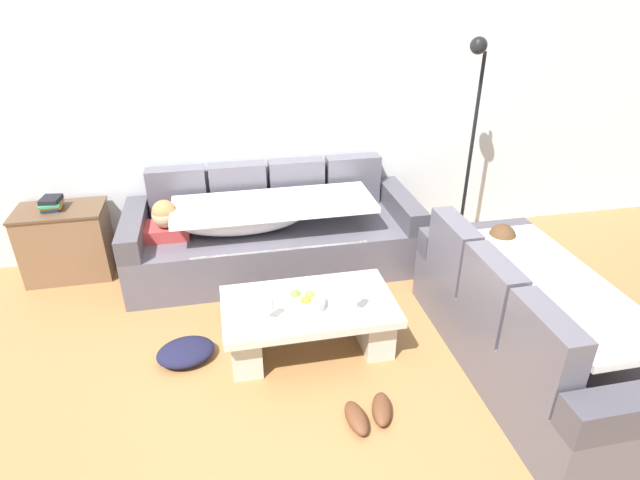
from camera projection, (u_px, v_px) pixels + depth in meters
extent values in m
plane|color=olive|center=(311.00, 390.00, 3.34)|extent=(14.00, 14.00, 0.00)
cube|color=silver|center=(264.00, 106.00, 4.57)|extent=(9.00, 0.10, 2.70)
cube|color=#54515C|center=(275.00, 247.00, 4.63)|extent=(2.52, 0.92, 0.42)
cube|color=#54515C|center=(178.00, 193.00, 4.60)|extent=(0.51, 0.16, 0.46)
cube|color=#54515C|center=(238.00, 188.00, 4.70)|extent=(0.51, 0.16, 0.46)
cube|color=#54515C|center=(297.00, 184.00, 4.80)|extent=(0.51, 0.16, 0.46)
cube|color=#54515C|center=(353.00, 180.00, 4.90)|extent=(0.51, 0.16, 0.46)
cube|color=#43414A|center=(133.00, 228.00, 4.27)|extent=(0.18, 0.92, 0.20)
cube|color=#43414A|center=(401.00, 205.00, 4.69)|extent=(0.18, 0.92, 0.20)
cube|color=#B23838|center=(168.00, 230.00, 4.33)|extent=(0.36, 0.28, 0.11)
sphere|color=tan|center=(165.00, 215.00, 4.22)|extent=(0.21, 0.21, 0.21)
sphere|color=#9E7042|center=(164.00, 212.00, 4.21)|extent=(0.20, 0.20, 0.20)
ellipsoid|color=white|center=(241.00, 217.00, 4.37)|extent=(1.10, 0.44, 0.28)
cube|color=white|center=(274.00, 204.00, 4.36)|extent=(1.70, 0.60, 0.05)
cube|color=white|center=(282.00, 270.00, 4.24)|extent=(1.44, 0.04, 0.38)
cube|color=#54515C|center=(533.00, 341.00, 3.46)|extent=(0.92, 2.01, 0.42)
cube|color=#54515C|center=(542.00, 349.00, 2.71)|extent=(0.16, 0.52, 0.46)
cube|color=#54515C|center=(491.00, 293.00, 3.19)|extent=(0.16, 0.52, 0.46)
cube|color=#54515C|center=(453.00, 251.00, 3.66)|extent=(0.16, 0.52, 0.46)
cube|color=#43414A|center=(476.00, 238.00, 4.11)|extent=(0.92, 0.18, 0.20)
cube|color=#2D6660|center=(493.00, 260.00, 3.90)|extent=(0.28, 0.36, 0.11)
sphere|color=beige|center=(501.00, 241.00, 3.83)|extent=(0.21, 0.21, 0.21)
sphere|color=#4C331E|center=(502.00, 237.00, 3.82)|extent=(0.20, 0.20, 0.20)
ellipsoid|color=silver|center=(548.00, 295.00, 3.33)|extent=(0.44, 1.09, 0.28)
cube|color=silver|center=(556.00, 283.00, 3.26)|extent=(0.60, 1.52, 0.05)
cube|color=silver|center=(591.00, 330.00, 3.53)|extent=(0.04, 1.29, 0.38)
cube|color=beige|center=(309.00, 306.00, 3.58)|extent=(1.20, 0.68, 0.06)
cube|color=beige|center=(244.00, 336.00, 3.58)|extent=(0.20, 0.54, 0.32)
cube|color=beige|center=(371.00, 320.00, 3.75)|extent=(0.20, 0.54, 0.32)
cylinder|color=silver|center=(305.00, 303.00, 3.50)|extent=(0.28, 0.28, 0.07)
sphere|color=orange|center=(306.00, 302.00, 3.46)|extent=(0.08, 0.08, 0.08)
sphere|color=gold|center=(310.00, 296.00, 3.53)|extent=(0.08, 0.08, 0.08)
sphere|color=#5EA230|center=(296.00, 295.00, 3.53)|extent=(0.08, 0.08, 0.08)
cylinder|color=silver|center=(269.00, 319.00, 3.39)|extent=(0.06, 0.06, 0.01)
cylinder|color=silver|center=(269.00, 314.00, 3.37)|extent=(0.01, 0.01, 0.07)
cylinder|color=silver|center=(268.00, 304.00, 3.34)|extent=(0.07, 0.07, 0.08)
cylinder|color=silver|center=(356.00, 309.00, 3.49)|extent=(0.06, 0.06, 0.01)
cylinder|color=silver|center=(356.00, 304.00, 3.47)|extent=(0.01, 0.01, 0.07)
cylinder|color=silver|center=(357.00, 294.00, 3.44)|extent=(0.07, 0.07, 0.08)
cube|color=brown|center=(67.00, 243.00, 4.48)|extent=(0.70, 0.42, 0.62)
cube|color=brown|center=(58.00, 210.00, 4.33)|extent=(0.72, 0.44, 0.02)
cube|color=#2D569E|center=(51.00, 208.00, 4.31)|extent=(0.14, 0.17, 0.03)
cube|color=#B76623|center=(52.00, 205.00, 4.30)|extent=(0.18, 0.21, 0.02)
cube|color=#338C59|center=(51.00, 203.00, 4.28)|extent=(0.17, 0.21, 0.02)
cube|color=black|center=(51.00, 200.00, 4.27)|extent=(0.17, 0.19, 0.04)
cylinder|color=black|center=(458.00, 242.00, 5.13)|extent=(0.28, 0.28, 0.02)
cylinder|color=black|center=(470.00, 155.00, 4.70)|extent=(0.03, 0.03, 1.80)
sphere|color=black|center=(479.00, 45.00, 4.14)|extent=(0.14, 0.14, 0.14)
ellipsoid|color=#59331E|center=(356.00, 418.00, 3.08)|extent=(0.14, 0.28, 0.09)
ellipsoid|color=#59331E|center=(382.00, 409.00, 3.14)|extent=(0.19, 0.29, 0.09)
ellipsoid|color=#191933|center=(186.00, 352.00, 3.59)|extent=(0.46, 0.39, 0.12)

